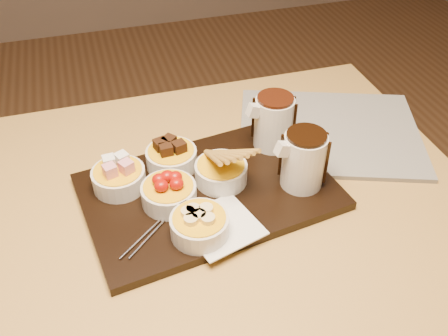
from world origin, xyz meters
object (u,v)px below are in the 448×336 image
object	(u,v)px
bowl_strawberries	(169,194)
pitcher_dark_chocolate	(303,161)
serving_board	(209,191)
dining_table	(166,244)
newspaper	(329,131)
pitcher_milk_chocolate	(274,123)

from	to	relation	value
bowl_strawberries	pitcher_dark_chocolate	xyz separation A→B (m)	(0.25, -0.02, 0.04)
serving_board	bowl_strawberries	size ratio (longest dim) A/B	4.60
pitcher_dark_chocolate	serving_board	bearing A→B (deg)	160.02
dining_table	newspaper	xyz separation A→B (m)	(0.40, 0.13, 0.10)
bowl_strawberries	pitcher_milk_chocolate	world-z (taller)	pitcher_milk_chocolate
bowl_strawberries	newspaper	distance (m)	0.41
serving_board	pitcher_dark_chocolate	distance (m)	0.19
serving_board	bowl_strawberries	distance (m)	0.08
dining_table	pitcher_milk_chocolate	world-z (taller)	pitcher_milk_chocolate
newspaper	bowl_strawberries	bearing A→B (deg)	-140.71
pitcher_dark_chocolate	newspaper	size ratio (longest dim) A/B	0.28
dining_table	newspaper	world-z (taller)	newspaper
pitcher_dark_chocolate	newspaper	xyz separation A→B (m)	(0.14, 0.15, -0.07)
bowl_strawberries	dining_table	bearing A→B (deg)	153.73
serving_board	pitcher_dark_chocolate	bearing A→B (deg)	-19.98
dining_table	pitcher_dark_chocolate	size ratio (longest dim) A/B	11.03
dining_table	bowl_strawberries	distance (m)	0.14
pitcher_dark_chocolate	pitcher_milk_chocolate	xyz separation A→B (m)	(-0.01, 0.13, 0.00)
pitcher_milk_chocolate	newspaper	xyz separation A→B (m)	(0.14, 0.02, -0.07)
dining_table	pitcher_milk_chocolate	size ratio (longest dim) A/B	11.03
dining_table	pitcher_dark_chocolate	xyz separation A→B (m)	(0.27, -0.03, 0.17)
dining_table	pitcher_milk_chocolate	distance (m)	0.33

